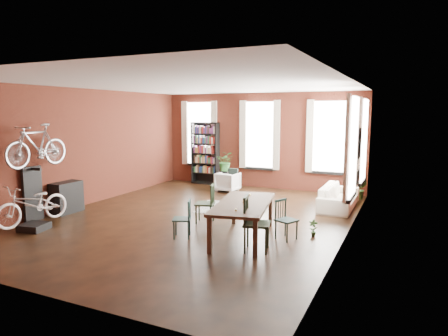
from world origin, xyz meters
The scene contains 19 objects.
room centered at (0.25, 0.62, 2.14)m, with size 9.00×9.04×3.22m.
dining_table centered at (1.62, -0.94, 0.38)m, with size 1.00×2.20×0.75m, color #4D3B2E.
dining_chair_a centered at (0.45, -1.40, 0.39)m, with size 0.36×0.36×0.78m, color #1A3A37.
dining_chair_b centered at (0.36, -0.23, 0.46)m, with size 0.42×0.42×0.91m, color #1E2F1B.
dining_chair_c centered at (2.12, -1.50, 0.52)m, with size 0.48×0.48×1.03m, color black.
dining_chair_d centered at (2.43, -0.62, 0.40)m, with size 0.37×0.37×0.80m, color #173332.
bookshelf centered at (-2.00, 4.30, 1.10)m, with size 1.00×0.32×2.20m, color black.
white_armchair centered at (-0.70, 3.38, 0.34)m, with size 0.66×0.62×0.68m, color silver.
cream_sofa centered at (2.95, 2.60, 0.41)m, with size 2.08×0.61×0.81m, color beige.
striped_rug centered at (-0.06, 1.27, 0.01)m, with size 0.93×1.48×0.01m, color black.
bike_trainer centered at (-2.74, -2.34, 0.07)m, with size 0.51×0.51×0.15m, color black.
bike_wall_rack centered at (-3.40, -1.80, 0.65)m, with size 0.16×0.60×1.30m, color black.
console_table centered at (-3.28, -0.90, 0.40)m, with size 0.40×0.80×0.80m, color black.
plant_stand centered at (-0.89, 3.69, 0.31)m, with size 0.31×0.31×0.62m, color black.
plant_by_sofa centered at (3.37, 3.95, 0.14)m, with size 0.34×0.61×0.27m, color #2A5120.
plant_small centered at (2.88, -0.20, 0.06)m, with size 0.19×0.36×0.13m, color #2C5622.
bicycle_floor centered at (-2.74, -2.33, 0.98)m, with size 0.58×0.88×1.67m, color silver.
bicycle_hung centered at (-3.15, -1.80, 2.13)m, with size 0.47×1.00×1.66m, color #A5A8AD.
plant_on_stand centered at (-0.91, 3.66, 0.87)m, with size 0.58×0.65×0.50m, color #225120.
Camera 1 is at (4.60, -8.24, 2.57)m, focal length 32.00 mm.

